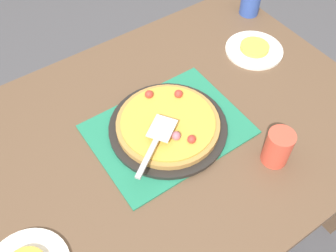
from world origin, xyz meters
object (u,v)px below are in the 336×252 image
at_px(pizza_pan, 168,127).
at_px(pizza, 168,123).
at_px(served_slice_left, 255,47).
at_px(pizza_server, 156,140).
at_px(cup_far, 251,1).
at_px(cup_corner, 278,147).
at_px(plate_near_left, 254,50).

distance_m(pizza_pan, pizza, 0.02).
relative_size(served_slice_left, pizza_server, 0.51).
relative_size(pizza, cup_far, 2.75).
relative_size(cup_far, pizza_server, 0.56).
distance_m(pizza_pan, pizza_server, 0.11).
xyz_separation_m(pizza, cup_far, (-0.63, -0.32, 0.03)).
distance_m(pizza_pan, cup_corner, 0.34).
bearing_deg(pizza_pan, served_slice_left, -165.37).
height_order(pizza, plate_near_left, pizza).
xyz_separation_m(pizza, pizza_server, (0.08, 0.06, 0.04)).
xyz_separation_m(pizza, plate_near_left, (-0.49, -0.13, -0.03)).
bearing_deg(pizza, pizza_pan, 35.93).
height_order(pizza_pan, served_slice_left, served_slice_left).
bearing_deg(cup_corner, cup_far, -126.04).
bearing_deg(cup_corner, served_slice_left, -125.57).
relative_size(pizza_pan, served_slice_left, 3.45).
xyz_separation_m(pizza_pan, served_slice_left, (-0.49, -0.13, 0.01)).
bearing_deg(plate_near_left, pizza, 14.61).
relative_size(pizza, pizza_server, 1.54).
relative_size(pizza_pan, cup_corner, 3.17).
bearing_deg(pizza_pan, plate_near_left, -165.37).
bearing_deg(pizza_server, cup_far, -152.24).
bearing_deg(pizza_server, served_slice_left, -162.16).
bearing_deg(plate_near_left, cup_corner, 54.43).
height_order(plate_near_left, pizza_server, pizza_server).
xyz_separation_m(plate_near_left, cup_far, (-0.15, -0.19, 0.06)).
relative_size(pizza, plate_near_left, 1.50).
relative_size(plate_near_left, cup_far, 1.83).
height_order(cup_corner, pizza_server, cup_corner).
xyz_separation_m(pizza_pan, plate_near_left, (-0.49, -0.13, -0.01)).
xyz_separation_m(served_slice_left, cup_far, (-0.15, -0.19, 0.04)).
height_order(cup_far, cup_corner, same).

